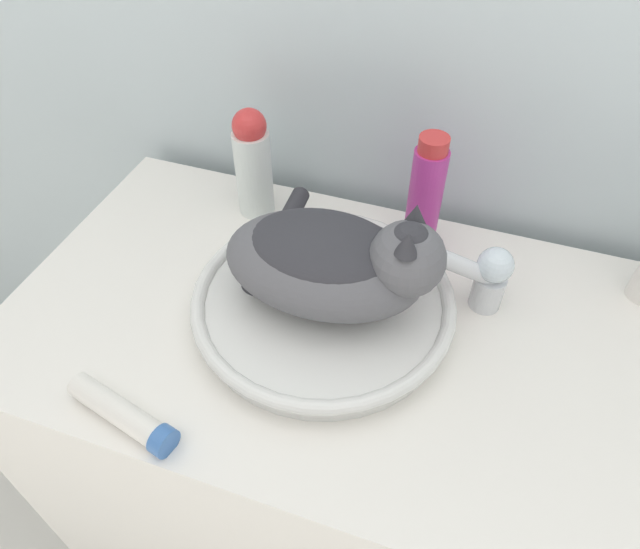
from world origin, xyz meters
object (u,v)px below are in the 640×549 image
object	(u,v)px
cat	(333,259)
cream_tube	(123,414)
faucet	(481,273)
shampoo_bottle_tall	(425,197)
lotion_bottle_white	(253,163)

from	to	relation	value
cat	cream_tube	distance (m)	0.31
faucet	shampoo_bottle_tall	bearing A→B (deg)	-67.99
faucet	cream_tube	size ratio (longest dim) A/B	0.96
cat	faucet	world-z (taller)	cat
cat	faucet	xyz separation A→B (m)	(0.18, 0.08, -0.04)
cat	cream_tube	bearing A→B (deg)	-129.09
cat	faucet	distance (m)	0.21
lotion_bottle_white	cat	bearing A→B (deg)	-43.28
cream_tube	lotion_bottle_white	bearing A→B (deg)	91.52
cream_tube	cat	bearing A→B (deg)	52.81
faucet	cream_tube	bearing A→B (deg)	17.96
lotion_bottle_white	shampoo_bottle_tall	xyz separation A→B (m)	(0.27, -0.00, 0.00)
lotion_bottle_white	shampoo_bottle_tall	world-z (taller)	shampoo_bottle_tall
faucet	lotion_bottle_white	distance (m)	0.39
faucet	cat	bearing A→B (deg)	0.88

